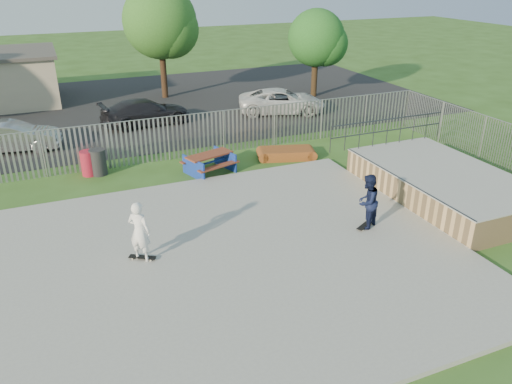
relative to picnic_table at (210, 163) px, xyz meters
name	(u,v)px	position (x,y,z in m)	size (l,w,h in m)	color
ground	(211,264)	(-2.19, -6.84, -0.42)	(120.00, 120.00, 0.00)	#32541C
concrete_slab	(211,262)	(-2.19, -6.84, -0.35)	(15.00, 12.00, 0.15)	gray
quarter_pipe	(443,184)	(7.30, -5.80, 0.13)	(5.50, 7.05, 2.19)	tan
fence	(197,173)	(-1.19, -2.25, 0.58)	(26.04, 16.02, 2.00)	gray
picnic_table	(210,163)	(0.00, 0.00, 0.00)	(2.37, 2.14, 0.83)	brown
funbox	(286,153)	(3.76, 0.30, -0.20)	(2.44, 1.70, 0.44)	brown
trash_bin_red	(89,163)	(-4.73, 1.70, 0.10)	(0.63, 0.63, 1.05)	maroon
trash_bin_grey	(98,162)	(-4.35, 1.58, 0.13)	(0.66, 0.66, 1.10)	#262628
parking_lot	(115,108)	(-2.19, 12.16, -0.41)	(40.00, 18.00, 0.02)	black
car_silver	(12,137)	(-7.72, 6.12, 0.30)	(1.49, 4.27, 1.41)	#A3A2A7
car_dark	(145,112)	(-1.08, 7.96, 0.30)	(1.97, 4.83, 1.40)	black
car_white	(282,101)	(6.83, 7.26, 0.30)	(2.33, 5.06, 1.40)	silver
tree_mid	(160,22)	(1.35, 13.75, 4.39)	(4.63, 4.63, 7.14)	#392516
tree_right	(316,38)	(10.62, 10.23, 3.34)	(3.63, 3.63, 5.61)	#382716
skateboard_a	(365,226)	(3.14, -6.88, -0.24)	(0.80, 0.56, 0.08)	black
skateboard_b	(142,258)	(-4.03, -6.01, -0.24)	(0.79, 0.59, 0.08)	black
skater_navy	(367,202)	(3.14, -6.88, 0.65)	(0.90, 0.70, 1.85)	#121838
skater_white	(140,231)	(-4.03, -6.01, 0.65)	(0.68, 0.44, 1.85)	white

